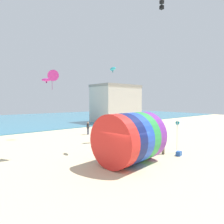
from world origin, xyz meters
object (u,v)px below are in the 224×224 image
Objects in this scene: giant_inflatable_tube at (130,138)px; kite_cyan_parafoil at (113,69)px; kite_handler at (163,144)px; bystander_near_water at (101,131)px; cooler_box at (179,154)px; kite_magenta_delta at (52,75)px; bystander_mid_beach at (88,128)px; beach_flag at (179,124)px; kite_magenta_parafoil at (46,80)px; kite_black_box at (162,5)px.

giant_inflatable_tube is 4.76× the size of kite_cyan_parafoil.
kite_handler is 9.45m from bystander_near_water.
cooler_box is at bearing -89.53° from bystander_near_water.
kite_magenta_delta is 11.99m from bystander_mid_beach.
giant_inflatable_tube is 1.73× the size of beach_flag.
giant_inflatable_tube is at bearing -87.00° from kite_magenta_parafoil.
bystander_mid_beach is at bearing 69.98° from giant_inflatable_tube.
beach_flag is (5.28, -0.71, 0.65)m from giant_inflatable_tube.
kite_handler reaches higher than bystander_near_water.
kite_cyan_parafoil is at bearing -174.54° from kite_black_box.
kite_magenta_parafoil is 2.34× the size of cooler_box.
kite_black_box reaches higher than bystander_near_water.
beach_flag is at bearing -7.63° from giant_inflatable_tube.
bystander_mid_beach is (5.17, -1.11, -6.18)m from kite_magenta_parafoil.
kite_cyan_parafoil reaches higher than cooler_box.
kite_handler is 1.43m from cooler_box.
kite_cyan_parafoil is 0.58× the size of kite_magenta_delta.
kite_magenta_delta is 3.38× the size of cooler_box.
kite_cyan_parafoil is 9.21m from cooler_box.
kite_handler is 10.92m from kite_magenta_delta.
cooler_box is at bearing -90.15° from bystander_mid_beach.
kite_black_box reaches higher than cooler_box.
kite_handler is 3.14× the size of cooler_box.
cooler_box is at bearing -65.28° from kite_handler.
giant_inflatable_tube is at bearing 163.81° from cooler_box.
giant_inflatable_tube is at bearing -115.04° from bystander_near_water.
kite_magenta_delta is at bearing 139.72° from cooler_box.
beach_flag reaches higher than cooler_box.
giant_inflatable_tube is 10.33m from bystander_near_water.
giant_inflatable_tube is 4.91m from cooler_box.
kite_handler is 1.60× the size of kite_cyan_parafoil.
bystander_mid_beach is at bearing -12.10° from kite_magenta_parafoil.
kite_magenta_parafoil is 8.14m from bystander_mid_beach.
kite_magenta_delta is at bearing 145.02° from beach_flag.
giant_inflatable_tube is 17.44m from kite_black_box.
kite_magenta_delta is at bearing 143.07° from kite_handler.
kite_handler is 1.04× the size of bystander_near_water.
beach_flag is (5.98, -14.09, -4.56)m from kite_magenta_parafoil.
giant_inflatable_tube is 13.10m from bystander_mid_beach.
kite_black_box is 0.39× the size of beach_flag.
kite_black_box reaches higher than kite_magenta_parafoil.
giant_inflatable_tube is 2.87× the size of bystander_mid_beach.
giant_inflatable_tube is 2.77× the size of kite_magenta_delta.
kite_cyan_parafoil is 9.23m from bystander_near_water.
bystander_mid_beach is (-5.12, 7.92, -14.86)m from kite_black_box.
bystander_mid_beach is at bearing 70.61° from kite_cyan_parafoil.
cooler_box is (-5.16, -5.65, -15.55)m from kite_black_box.
kite_handler is at bearing -1.90° from giant_inflatable_tube.
kite_black_box is at bearing 24.43° from giant_inflatable_tube.
bystander_mid_beach is at bearing 87.66° from bystander_near_water.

